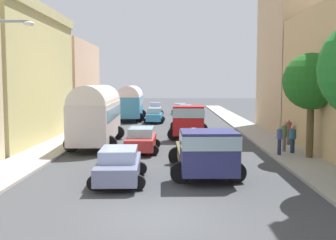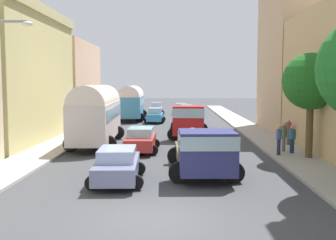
{
  "view_description": "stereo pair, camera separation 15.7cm",
  "coord_description": "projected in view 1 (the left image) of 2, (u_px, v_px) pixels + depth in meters",
  "views": [
    {
      "loc": [
        0.59,
        -12.35,
        4.17
      ],
      "look_at": [
        0.0,
        18.88,
        1.37
      ],
      "focal_mm": 43.71,
      "sensor_mm": 36.0,
      "label": 1
    },
    {
      "loc": [
        0.75,
        -12.35,
        4.17
      ],
      "look_at": [
        0.0,
        18.88,
        1.37
      ],
      "focal_mm": 43.71,
      "sensor_mm": 36.0,
      "label": 2
    }
  ],
  "objects": [
    {
      "name": "car_4",
      "position": [
        141.0,
        140.0,
        24.93
      ],
      "size": [
        2.25,
        4.26,
        1.49
      ],
      "color": "#AB2C2B",
      "rests_on": "ground"
    },
    {
      "name": "pedestrian_0",
      "position": [
        284.0,
        136.0,
        24.24
      ],
      "size": [
        0.44,
        0.44,
        1.87
      ],
      "color": "#695E5C",
      "rests_on": "ground"
    },
    {
      "name": "roadside_tree_1",
      "position": [
        311.0,
        82.0,
        21.98
      ],
      "size": [
        3.06,
        3.06,
        5.82
      ],
      "color": "brown",
      "rests_on": "ground"
    },
    {
      "name": "pedestrian_3",
      "position": [
        289.0,
        131.0,
        26.95
      ],
      "size": [
        0.53,
        0.53,
        1.83
      ],
      "color": "#4F4F41",
      "rests_on": "ground"
    },
    {
      "name": "car_5",
      "position": [
        154.0,
        115.0,
        43.26
      ],
      "size": [
        2.18,
        3.89,
        1.57
      ],
      "color": "#3791CC",
      "rests_on": "ground"
    },
    {
      "name": "car_2",
      "position": [
        180.0,
        109.0,
        55.08
      ],
      "size": [
        2.43,
        4.37,
        1.49
      ],
      "color": "#549756",
      "rests_on": "ground"
    },
    {
      "name": "building_left_1",
      "position": [
        19.0,
        74.0,
        28.95
      ],
      "size": [
        4.41,
        13.99,
        9.54
      ],
      "color": "tan",
      "rests_on": "ground"
    },
    {
      "name": "car_6",
      "position": [
        155.0,
        108.0,
        54.94
      ],
      "size": [
        2.32,
        3.88,
        1.62
      ],
      "color": "silver",
      "rests_on": "ground"
    },
    {
      "name": "streetlamp_near",
      "position": [
        0.0,
        89.0,
        15.94
      ],
      "size": [
        1.73,
        0.28,
        6.66
      ],
      "color": "gray",
      "rests_on": "ground"
    },
    {
      "name": "car_3",
      "position": [
        119.0,
        165.0,
        17.22
      ],
      "size": [
        2.43,
        4.3,
        1.46
      ],
      "color": "slate",
      "rests_on": "ground"
    },
    {
      "name": "pedestrian_2",
      "position": [
        293.0,
        138.0,
        23.71
      ],
      "size": [
        0.54,
        0.54,
        1.75
      ],
      "color": "#1C304C",
      "rests_on": "ground"
    },
    {
      "name": "building_left_2",
      "position": [
        61.0,
        83.0,
        42.88
      ],
      "size": [
        5.94,
        11.94,
        8.44
      ],
      "color": "#CEA888",
      "rests_on": "ground"
    },
    {
      "name": "cargo_truck_1",
      "position": [
        188.0,
        121.0,
        30.92
      ],
      "size": [
        3.26,
        6.79,
        2.54
      ],
      "color": "red",
      "rests_on": "ground"
    },
    {
      "name": "car_0",
      "position": [
        184.0,
        119.0,
        39.3
      ],
      "size": [
        2.55,
        4.47,
        1.45
      ],
      "color": "silver",
      "rests_on": "ground"
    },
    {
      "name": "building_right_2",
      "position": [
        293.0,
        51.0,
        35.05
      ],
      "size": [
        4.74,
        9.64,
        13.77
      ],
      "color": "tan",
      "rests_on": "ground"
    },
    {
      "name": "parked_bus_1",
      "position": [
        131.0,
        101.0,
        46.38
      ],
      "size": [
        3.5,
        8.78,
        3.9
      ],
      "color": "teal",
      "rests_on": "ground"
    },
    {
      "name": "ground_plane",
      "position": [
        170.0,
        127.0,
        39.57
      ],
      "size": [
        154.0,
        154.0,
        0.0
      ],
      "primitive_type": "plane",
      "color": "#3D3F43"
    },
    {
      "name": "sidewalk_left",
      "position": [
        95.0,
        126.0,
        39.7
      ],
      "size": [
        2.5,
        70.0,
        0.14
      ],
      "primitive_type": "cube",
      "color": "#B2A9A1",
      "rests_on": "ground"
    },
    {
      "name": "parked_bus_0",
      "position": [
        97.0,
        112.0,
        27.53
      ],
      "size": [
        3.51,
        9.18,
        4.05
      ],
      "color": "beige",
      "rests_on": "ground"
    },
    {
      "name": "sidewalk_right",
      "position": [
        245.0,
        126.0,
        39.43
      ],
      "size": [
        2.5,
        70.0,
        0.14
      ],
      "primitive_type": "cube",
      "color": "#A39F93",
      "rests_on": "ground"
    },
    {
      "name": "cargo_truck_0",
      "position": [
        205.0,
        150.0,
        18.29
      ],
      "size": [
        3.35,
        6.8,
        2.21
      ],
      "color": "navy",
      "rests_on": "ground"
    },
    {
      "name": "pedestrian_4",
      "position": [
        279.0,
        139.0,
        23.03
      ],
      "size": [
        0.45,
        0.45,
        1.82
      ],
      "color": "#252948",
      "rests_on": "ground"
    },
    {
      "name": "car_1",
      "position": [
        186.0,
        112.0,
        47.67
      ],
      "size": [
        2.18,
        3.64,
        1.69
      ],
      "color": "silver",
      "rests_on": "ground"
    }
  ]
}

